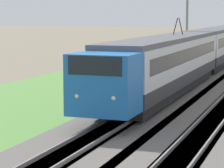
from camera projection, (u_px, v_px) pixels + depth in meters
name	position (u px, v px, depth m)	size (l,w,h in m)	color
ballast_main	(221.00, 64.00, 53.10)	(240.00, 4.40, 0.30)	#605B56
track_main	(221.00, 63.00, 53.10)	(240.00, 1.57, 0.45)	#4C4238
grass_verge	(159.00, 62.00, 55.26)	(240.00, 11.87, 0.12)	#5B8E42
catenary_mast_mid	(188.00, 18.00, 49.68)	(0.22, 2.56, 9.22)	slate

